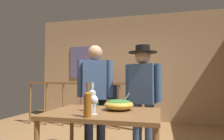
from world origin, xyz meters
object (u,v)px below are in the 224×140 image
Objects in this scene: tv_console at (105,112)px; person_standing_right at (143,92)px; framed_picture at (82,62)px; wine_glass at (94,101)px; salad_bowl at (119,104)px; wine_bottle_clear at (92,100)px; mug_teal at (93,104)px; serving_table at (104,119)px; person_standing_left at (95,90)px; flat_screen_tv at (105,92)px; wine_bottle_amber at (88,103)px; stair_railing at (99,99)px.

tv_console is 0.57× the size of person_standing_right.
wine_glass is at bearing -64.97° from framed_picture.
wine_bottle_clear is (-0.25, -0.17, 0.06)m from salad_bowl.
mug_teal is (-0.16, 0.41, -0.08)m from wine_glass.
wine_glass is 0.45m from mug_teal.
salad_bowl reaches higher than serving_table.
mug_teal is (1.38, -2.89, -0.76)m from framed_picture.
tv_console is 2.91m from salad_bowl.
person_standing_left reaches higher than tv_console.
flat_screen_tv is at bearing -92.78° from person_standing_left.
flat_screen_tv is at bearing -90.00° from tv_console.
mug_teal is at bearing 91.72° from person_standing_left.
wine_bottle_amber is (0.74, -3.15, 0.65)m from tv_console.
person_standing_left is (-0.49, 0.61, 0.11)m from salad_bowl.
salad_bowl is at bearing -70.63° from flat_screen_tv.
mug_teal is (0.60, -2.60, 0.57)m from tv_console.
mug_teal reaches higher than serving_table.
tv_console is at bearing 90.00° from flat_screen_tv.
stair_railing reaches higher than salad_bowl.
person_standing_left reaches higher than flat_screen_tv.
framed_picture is 3.55m from wine_bottle_clear.
person_standing_right reaches higher than mug_teal.
mug_teal is 0.55m from person_standing_left.
stair_railing is 2.47m from wine_glass.
person_standing_right is (0.56, 0.51, 0.11)m from mug_teal.
framed_picture is at bearing -77.61° from person_standing_left.
stair_railing is 4.33× the size of flat_screen_tv.
salad_bowl is 2.99× the size of mug_teal.
flat_screen_tv is 0.55× the size of serving_table.
wine_bottle_amber is at bearing 90.76° from person_standing_left.
framed_picture is 1.18m from flat_screen_tv.
wine_bottle_amber is 1.10m from person_standing_left.
mug_teal is (0.60, -2.57, 0.05)m from flat_screen_tv.
flat_screen_tv reaches higher than mug_teal.
wine_bottle_clear is 0.98× the size of wine_bottle_amber.
salad_bowl reaches higher than mug_teal.
flat_screen_tv is at bearing 105.95° from serving_table.
wine_glass is 0.16m from wine_bottle_clear.
flat_screen_tv reaches higher than serving_table.
stair_railing is 2.31m from wine_bottle_clear.
person_standing_left is (-0.15, 0.51, 0.13)m from mug_teal.
serving_table is at bearing 80.37° from wine_bottle_amber.
person_standing_left is at bearing 105.71° from wine_bottle_amber.
framed_picture reaches higher than wine_bottle_clear.
serving_table is at bearing -138.07° from salad_bowl.
salad_bowl is at bearing 114.14° from person_standing_left.
tv_console is 0.56× the size of person_standing_left.
person_standing_left is at bearing 107.23° from wine_bottle_clear.
wine_bottle_clear is at bearing 115.83° from wine_glass.
stair_railing reaches higher than wine_glass.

